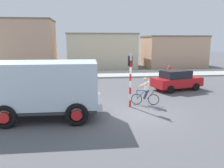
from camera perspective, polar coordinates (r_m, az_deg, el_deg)
ground_plane at (r=12.18m, az=6.38°, el=-7.73°), size 120.00×120.00×0.00m
sidewalk_far at (r=25.73m, az=-0.61°, el=2.62°), size 80.00×5.00×0.16m
truck_foreground at (r=11.60m, az=-16.77°, el=-0.57°), size 5.44×2.90×2.90m
cyclist at (r=13.73m, az=8.65°, el=-1.85°), size 1.70×0.57×1.72m
traffic_light_pole at (r=13.04m, az=4.76°, el=2.93°), size 0.24×0.43×3.20m
car_red_near at (r=18.45m, az=16.33°, el=1.03°), size 4.32×2.77×1.60m
pedestrian_near_kerb at (r=21.64m, az=14.56°, el=2.66°), size 0.34×0.22×1.62m
building_corner_left at (r=32.19m, az=-21.87°, el=9.37°), size 8.03×5.57×6.65m
building_mid_block at (r=33.11m, az=-2.76°, el=8.67°), size 9.69×7.61×4.90m
building_corner_right at (r=35.34m, az=15.31°, el=8.21°), size 8.62×6.74×4.60m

